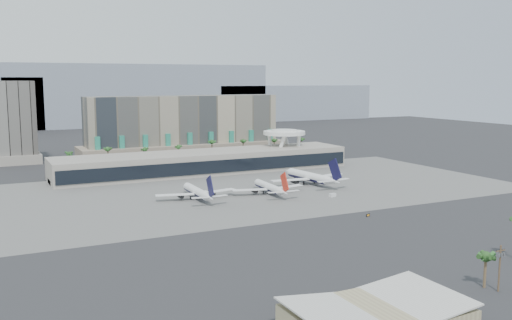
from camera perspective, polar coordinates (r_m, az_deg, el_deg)
name	(u,v)px	position (r m, az deg, el deg)	size (l,w,h in m)	color
ground	(306,212)	(231.05, 4.98, -5.19)	(900.00, 900.00, 0.00)	#232326
apron_pad	(247,189)	(278.37, -0.93, -2.87)	(260.00, 130.00, 0.06)	#5B5B59
mountain_ridge	(113,100)	(677.88, -14.12, 5.88)	(680.00, 60.00, 70.00)	gray
hotel	(184,133)	(389.39, -7.20, 2.69)	(140.00, 30.00, 42.00)	tan
office_tower	(13,127)	(393.47, -23.11, 3.06)	(30.00, 30.00, 52.00)	black
terminal	(205,161)	(326.97, -5.08, -0.11)	(170.00, 32.50, 14.50)	#A1988D
saucer_structure	(284,135)	(354.50, 2.84, 2.49)	(26.00, 26.00, 21.89)	white
palm_row	(195,147)	(361.51, -6.09, 1.29)	(157.80, 2.80, 13.10)	brown
hangar_left	(377,320)	(125.67, 11.97, -15.40)	(36.65, 22.60, 7.55)	#998B66
utility_pole	(500,264)	(156.89, 23.22, -9.55)	(3.20, 0.85, 12.00)	#4C3826
airliner_left	(197,192)	(254.66, -5.88, -3.18)	(37.58, 38.68, 13.35)	white
airliner_centre	(270,187)	(264.72, 1.37, -2.74)	(35.84, 36.95, 12.75)	white
airliner_right	(310,177)	(290.33, 5.45, -1.67)	(43.96, 45.45, 15.70)	white
service_vehicle_a	(203,193)	(263.81, -5.35, -3.31)	(3.96, 1.94, 1.94)	white
service_vehicle_b	(332,195)	(261.27, 7.66, -3.50)	(3.04, 1.74, 1.56)	silver
taxiway_sign	(368,215)	(226.96, 11.14, -5.43)	(2.14, 0.99, 0.98)	black
near_palm_a	(486,262)	(158.51, 21.98, -9.43)	(6.00, 6.00, 9.59)	brown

